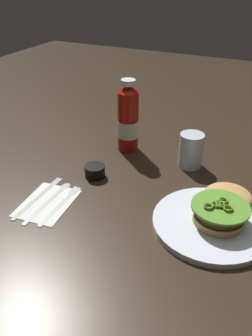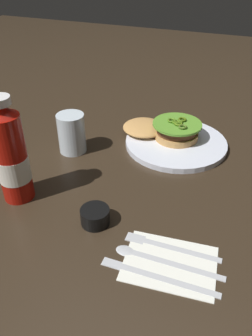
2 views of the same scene
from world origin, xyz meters
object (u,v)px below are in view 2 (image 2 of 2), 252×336
(water_glass, at_px, (72,133))
(napkin, at_px, (170,263))
(dinner_plate, at_px, (176,143))
(burger_sandwich, at_px, (164,129))
(ketchup_bottle, at_px, (11,157))
(fork_utensil, at_px, (164,244))
(condiment_cup, at_px, (95,216))
(butter_knife, at_px, (151,274))
(spoon_utensil, at_px, (154,257))

(water_glass, relative_size, napkin, 0.65)
(dinner_plate, bearing_deg, burger_sandwich, -21.24)
(ketchup_bottle, relative_size, napkin, 1.45)
(ketchup_bottle, bearing_deg, dinner_plate, -127.92)
(burger_sandwich, height_order, fork_utensil, burger_sandwich)
(burger_sandwich, distance_m, condiment_cup, 0.38)
(dinner_plate, height_order, butter_knife, dinner_plate)
(burger_sandwich, bearing_deg, fork_utensil, 106.30)
(condiment_cup, bearing_deg, napkin, 164.66)
(dinner_plate, height_order, fork_utensil, dinner_plate)
(burger_sandwich, bearing_deg, water_glass, 34.02)
(dinner_plate, xyz_separation_m, butter_knife, (-0.07, 0.44, -0.00))
(napkin, height_order, fork_utensil, fork_utensil)
(napkin, bearing_deg, ketchup_bottle, -9.55)
(dinner_plate, relative_size, butter_knife, 1.33)
(dinner_plate, height_order, burger_sandwich, burger_sandwich)
(napkin, bearing_deg, fork_utensil, -58.15)
(condiment_cup, height_order, fork_utensil, condiment_cup)
(burger_sandwich, bearing_deg, butter_knife, 103.75)
(condiment_cup, distance_m, fork_utensil, 0.15)
(spoon_utensil, bearing_deg, fork_utensil, -102.71)
(water_glass, height_order, spoon_utensil, water_glass)
(burger_sandwich, bearing_deg, condiment_cup, 84.81)
(water_glass, relative_size, butter_knife, 0.50)
(spoon_utensil, relative_size, butter_knife, 0.96)
(water_glass, distance_m, napkin, 0.45)
(fork_utensil, bearing_deg, napkin, 121.85)
(water_glass, bearing_deg, butter_knife, 135.94)
(fork_utensil, xyz_separation_m, butter_knife, (0.00, 0.07, 0.00))
(dinner_plate, relative_size, water_glass, 2.64)
(ketchup_bottle, xyz_separation_m, fork_utensil, (-0.34, 0.03, -0.10))
(butter_knife, bearing_deg, spoon_utensil, -78.34)
(ketchup_bottle, height_order, butter_knife, ketchup_bottle)
(ketchup_bottle, relative_size, spoon_utensil, 1.17)
(spoon_utensil, bearing_deg, water_glass, -41.22)
(water_glass, distance_m, butter_knife, 0.45)
(burger_sandwich, relative_size, ketchup_bottle, 0.95)
(condiment_cup, distance_m, napkin, 0.18)
(dinner_plate, xyz_separation_m, burger_sandwich, (0.04, -0.02, 0.03))
(spoon_utensil, bearing_deg, ketchup_bottle, -10.47)
(dinner_plate, height_order, ketchup_bottle, ketchup_bottle)
(dinner_plate, bearing_deg, water_glass, 26.94)
(dinner_plate, xyz_separation_m, condiment_cup, (0.07, 0.36, 0.01))
(napkin, xyz_separation_m, butter_knife, (0.02, 0.04, 0.00))
(napkin, bearing_deg, condiment_cup, -15.34)
(burger_sandwich, height_order, ketchup_bottle, ketchup_bottle)
(napkin, bearing_deg, water_glass, -38.61)
(ketchup_bottle, height_order, water_glass, ketchup_bottle)
(napkin, bearing_deg, burger_sandwich, -72.25)
(condiment_cup, distance_m, butter_knife, 0.17)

